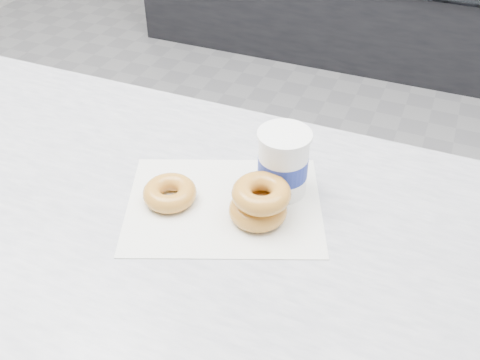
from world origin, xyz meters
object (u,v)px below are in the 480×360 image
object	(u,v)px
counter	(69,319)
donut_stack	(260,202)
coffee_cup	(283,163)
donut_single	(170,193)

from	to	relation	value
counter	donut_stack	bearing A→B (deg)	7.65
coffee_cup	donut_single	bearing A→B (deg)	-132.02
donut_single	donut_stack	xyz separation A→B (m)	(0.16, 0.02, 0.02)
donut_single	counter	bearing A→B (deg)	-171.97
donut_single	coffee_cup	xyz separation A→B (m)	(0.17, 0.10, 0.05)
counter	donut_single	xyz separation A→B (m)	(0.30, 0.04, 0.47)
donut_stack	coffee_cup	bearing A→B (deg)	82.01
counter	donut_stack	size ratio (longest dim) A/B	21.62
donut_single	coffee_cup	bearing A→B (deg)	30.53
counter	coffee_cup	size ratio (longest dim) A/B	24.33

